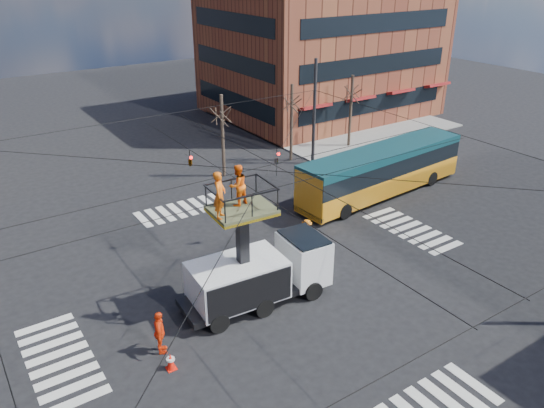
{
  "coord_description": "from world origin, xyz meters",
  "views": [
    {
      "loc": [
        -12.12,
        -18.43,
        14.55
      ],
      "look_at": [
        1.56,
        2.04,
        3.06
      ],
      "focal_mm": 35.0,
      "sensor_mm": 36.0,
      "label": 1
    }
  ],
  "objects_px": {
    "utility_truck": "(259,260)",
    "city_bus": "(382,170)",
    "worker_ground": "(160,333)",
    "flagger": "(307,233)",
    "traffic_cone": "(171,361)"
  },
  "relations": [
    {
      "from": "traffic_cone",
      "to": "worker_ground",
      "type": "xyz_separation_m",
      "value": [
        0.08,
        1.12,
        0.6
      ]
    },
    {
      "from": "utility_truck",
      "to": "city_bus",
      "type": "bearing_deg",
      "value": 27.43
    },
    {
      "from": "traffic_cone",
      "to": "flagger",
      "type": "xyz_separation_m",
      "value": [
        10.21,
        4.8,
        0.45
      ]
    },
    {
      "from": "traffic_cone",
      "to": "flagger",
      "type": "height_order",
      "value": "flagger"
    },
    {
      "from": "utility_truck",
      "to": "traffic_cone",
      "type": "relative_size",
      "value": 9.83
    },
    {
      "from": "city_bus",
      "to": "worker_ground",
      "type": "xyz_separation_m",
      "value": [
        -18.63,
        -6.65,
        -0.76
      ]
    },
    {
      "from": "utility_truck",
      "to": "city_bus",
      "type": "distance_m",
      "value": 14.62
    },
    {
      "from": "utility_truck",
      "to": "traffic_cone",
      "type": "bearing_deg",
      "value": -155.8
    },
    {
      "from": "utility_truck",
      "to": "flagger",
      "type": "bearing_deg",
      "value": 34.18
    },
    {
      "from": "flagger",
      "to": "utility_truck",
      "type": "bearing_deg",
      "value": -88.49
    },
    {
      "from": "utility_truck",
      "to": "city_bus",
      "type": "height_order",
      "value": "utility_truck"
    },
    {
      "from": "traffic_cone",
      "to": "city_bus",
      "type": "bearing_deg",
      "value": 22.54
    },
    {
      "from": "worker_ground",
      "to": "traffic_cone",
      "type": "bearing_deg",
      "value": -162.23
    },
    {
      "from": "utility_truck",
      "to": "worker_ground",
      "type": "bearing_deg",
      "value": -166.9
    },
    {
      "from": "traffic_cone",
      "to": "utility_truck",
      "type": "bearing_deg",
      "value": 20.21
    }
  ]
}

